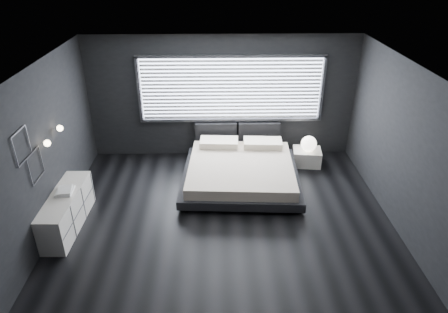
{
  "coord_description": "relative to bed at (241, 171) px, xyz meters",
  "views": [
    {
      "loc": [
        -0.15,
        -5.82,
        4.41
      ],
      "look_at": [
        0.0,
        0.85,
        0.9
      ],
      "focal_mm": 32.0,
      "sensor_mm": 36.0,
      "label": 1
    }
  ],
  "objects": [
    {
      "name": "headboard",
      "position": [
        -0.0,
        1.27,
        0.28
      ],
      "size": [
        1.96,
        0.16,
        0.52
      ],
      "color": "black",
      "rests_on": "ground"
    },
    {
      "name": "sconce_far",
      "position": [
        -3.24,
        -0.72,
        1.31
      ],
      "size": [
        0.18,
        0.11,
        0.11
      ],
      "color": "silver",
      "rests_on": "ground"
    },
    {
      "name": "window",
      "position": [
        -0.16,
        1.32,
        1.32
      ],
      "size": [
        4.14,
        0.09,
        1.52
      ],
      "color": "white",
      "rests_on": "ground"
    },
    {
      "name": "wall_art_lower",
      "position": [
        -3.33,
        -1.67,
        1.09
      ],
      "size": [
        0.01,
        0.48,
        0.48
      ],
      "color": "#47474C",
      "rests_on": "ground"
    },
    {
      "name": "book_stack",
      "position": [
        -3.13,
        -1.32,
        0.4
      ],
      "size": [
        0.29,
        0.37,
        0.07
      ],
      "color": "silver",
      "rests_on": "dresser"
    },
    {
      "name": "sconce_near",
      "position": [
        -3.24,
        -1.32,
        1.31
      ],
      "size": [
        0.18,
        0.11,
        0.11
      ],
      "color": "silver",
      "rests_on": "ground"
    },
    {
      "name": "nightstand",
      "position": [
        1.55,
        0.78,
        -0.11
      ],
      "size": [
        0.68,
        0.59,
        0.36
      ],
      "primitive_type": "cube",
      "rotation": [
        0.0,
        0.0,
        -0.13
      ],
      "color": "silver",
      "rests_on": "ground"
    },
    {
      "name": "wall_art_upper",
      "position": [
        -3.33,
        -1.92,
        1.56
      ],
      "size": [
        0.01,
        0.48,
        0.48
      ],
      "color": "#47474C",
      "rests_on": "ground"
    },
    {
      "name": "room",
      "position": [
        -0.36,
        -1.37,
        1.11
      ],
      "size": [
        6.04,
        6.0,
        2.8
      ],
      "color": "black",
      "rests_on": "ground"
    },
    {
      "name": "orb_lamp",
      "position": [
        1.56,
        0.74,
        0.25
      ],
      "size": [
        0.35,
        0.35,
        0.35
      ],
      "primitive_type": "sphere",
      "color": "white",
      "rests_on": "nightstand"
    },
    {
      "name": "bed",
      "position": [
        0.0,
        0.0,
        0.0
      ],
      "size": [
        2.5,
        2.4,
        0.62
      ],
      "color": "black",
      "rests_on": "ground"
    },
    {
      "name": "dresser",
      "position": [
        -3.14,
        -1.4,
        0.04
      ],
      "size": [
        0.51,
        1.65,
        0.65
      ],
      "color": "silver",
      "rests_on": "ground"
    }
  ]
}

